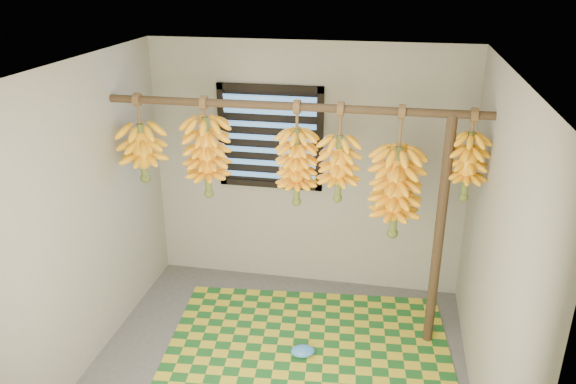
% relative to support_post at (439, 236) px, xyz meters
% --- Properties ---
extents(floor, '(3.00, 3.00, 0.01)m').
position_rel_support_post_xyz_m(floor, '(-1.20, -0.70, -1.00)').
color(floor, '#4C4C4C').
rests_on(floor, ground).
extents(ceiling, '(3.00, 3.00, 0.01)m').
position_rel_support_post_xyz_m(ceiling, '(-1.20, -0.70, 1.40)').
color(ceiling, silver).
rests_on(ceiling, wall_back).
extents(wall_back, '(3.00, 0.01, 2.40)m').
position_rel_support_post_xyz_m(wall_back, '(-1.20, 0.80, 0.20)').
color(wall_back, gray).
rests_on(wall_back, floor).
extents(wall_left, '(0.01, 3.00, 2.40)m').
position_rel_support_post_xyz_m(wall_left, '(-2.71, -0.70, 0.20)').
color(wall_left, gray).
rests_on(wall_left, floor).
extents(wall_right, '(0.01, 3.00, 2.40)m').
position_rel_support_post_xyz_m(wall_right, '(0.30, -0.70, 0.20)').
color(wall_right, gray).
rests_on(wall_right, floor).
extents(window, '(1.00, 0.04, 1.00)m').
position_rel_support_post_xyz_m(window, '(-1.55, 0.78, 0.50)').
color(window, black).
rests_on(window, wall_back).
extents(hanging_pole, '(3.00, 0.06, 0.06)m').
position_rel_support_post_xyz_m(hanging_pole, '(-1.20, 0.00, 1.00)').
color(hanging_pole, '#47321E').
rests_on(hanging_pole, wall_left).
extents(support_post, '(0.08, 0.08, 2.00)m').
position_rel_support_post_xyz_m(support_post, '(0.00, 0.00, 0.00)').
color(support_post, '#47321E').
rests_on(support_post, floor).
extents(woven_mat, '(2.54, 2.11, 0.01)m').
position_rel_support_post_xyz_m(woven_mat, '(-0.99, -0.41, -0.99)').
color(woven_mat, '#19561F').
rests_on(woven_mat, floor).
extents(plastic_bag, '(0.24, 0.20, 0.08)m').
position_rel_support_post_xyz_m(plastic_bag, '(-1.02, -0.43, -0.95)').
color(plastic_bag, '#387ED3').
rests_on(plastic_bag, woven_mat).
extents(banana_bunch_a, '(0.37, 0.37, 0.75)m').
position_rel_support_post_xyz_m(banana_bunch_a, '(-2.47, 0.00, 0.55)').
color(banana_bunch_a, brown).
rests_on(banana_bunch_a, hanging_pole).
extents(banana_bunch_b, '(0.38, 0.38, 0.85)m').
position_rel_support_post_xyz_m(banana_bunch_b, '(-1.91, 0.00, 0.54)').
color(banana_bunch_b, brown).
rests_on(banana_bunch_b, hanging_pole).
extents(banana_bunch_c, '(0.34, 0.34, 0.80)m').
position_rel_support_post_xyz_m(banana_bunch_c, '(-0.82, 0.00, 0.52)').
color(banana_bunch_c, brown).
rests_on(banana_bunch_c, hanging_pole).
extents(banana_bunch_d, '(0.33, 0.33, 0.86)m').
position_rel_support_post_xyz_m(banana_bunch_d, '(-1.16, 0.00, 0.51)').
color(banana_bunch_d, brown).
rests_on(banana_bunch_d, hanging_pole).
extents(banana_bunch_e, '(0.39, 0.39, 1.08)m').
position_rel_support_post_xyz_m(banana_bunch_e, '(-0.37, 0.00, 0.35)').
color(banana_bunch_e, brown).
rests_on(banana_bunch_e, hanging_pole).
extents(banana_bunch_f, '(0.28, 0.28, 0.72)m').
position_rel_support_post_xyz_m(banana_bunch_f, '(0.15, 0.00, 0.60)').
color(banana_bunch_f, brown).
rests_on(banana_bunch_f, hanging_pole).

